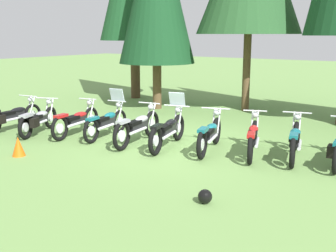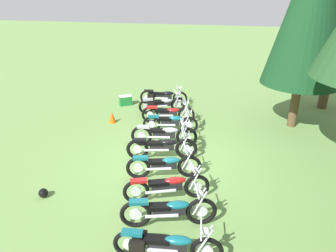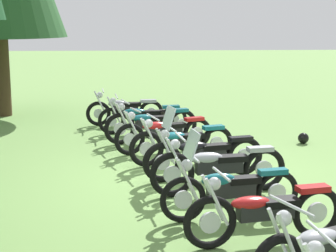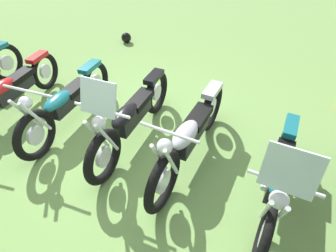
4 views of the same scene
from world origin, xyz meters
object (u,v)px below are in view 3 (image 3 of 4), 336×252
at_px(motorcycle_2, 264,211).
at_px(motorcycle_7, 163,132).
at_px(motorcycle_1, 334,244).
at_px(motorcycle_6, 182,142).
at_px(motorcycle_8, 151,123).
at_px(motorcycle_9, 145,117).
at_px(motorcycle_10, 124,109).
at_px(dropped_helmet, 303,138).
at_px(motorcycle_4, 218,167).
at_px(motorcycle_3, 229,188).
at_px(motorcycle_5, 203,154).

relative_size(motorcycle_2, motorcycle_7, 0.99).
distance_m(motorcycle_1, motorcycle_6, 5.30).
xyz_separation_m(motorcycle_8, motorcycle_9, (1.04, 0.13, -0.02)).
distance_m(motorcycle_9, motorcycle_10, 1.25).
bearing_deg(motorcycle_2, motorcycle_1, 106.63).
relative_size(motorcycle_1, dropped_helmet, 7.93).
bearing_deg(motorcycle_10, dropped_helmet, 144.00).
xyz_separation_m(motorcycle_4, dropped_helmet, (3.60, -2.59, -0.34)).
bearing_deg(motorcycle_7, motorcycle_10, -93.94).
bearing_deg(motorcycle_2, dropped_helmet, -122.77).
distance_m(motorcycle_4, motorcycle_7, 3.11).
relative_size(motorcycle_3, motorcycle_6, 0.97).
bearing_deg(motorcycle_8, motorcycle_9, -98.98).
bearing_deg(motorcycle_8, motorcycle_1, 88.71).
bearing_deg(motorcycle_10, motorcycle_4, 100.02).
relative_size(motorcycle_3, motorcycle_8, 0.95).
bearing_deg(motorcycle_3, motorcycle_4, -100.40).
relative_size(motorcycle_1, motorcycle_7, 0.92).
relative_size(motorcycle_7, dropped_helmet, 8.64).
xyz_separation_m(motorcycle_3, motorcycle_10, (7.30, 1.67, -0.02)).
xyz_separation_m(motorcycle_4, motorcycle_8, (3.98, 1.01, -0.01)).
relative_size(motorcycle_1, motorcycle_9, 0.89).
xyz_separation_m(motorcycle_5, motorcycle_8, (3.07, 0.86, -0.01)).
xyz_separation_m(motorcycle_1, motorcycle_2, (1.06, 0.55, 0.01)).
bearing_deg(motorcycle_1, motorcycle_4, -97.46).
distance_m(motorcycle_10, dropped_helmet, 4.98).
height_order(motorcycle_4, motorcycle_6, motorcycle_4).
distance_m(motorcycle_2, motorcycle_7, 5.21).
xyz_separation_m(motorcycle_1, motorcycle_5, (4.05, 0.99, 0.04)).
height_order(motorcycle_8, motorcycle_10, motorcycle_8).
distance_m(motorcycle_6, motorcycle_9, 3.10).
bearing_deg(motorcycle_7, motorcycle_1, 84.17).
distance_m(motorcycle_5, motorcycle_8, 3.19).
bearing_deg(dropped_helmet, motorcycle_5, 134.61).
bearing_deg(motorcycle_8, motorcycle_2, 86.25).
bearing_deg(motorcycle_6, motorcycle_10, -89.01).
bearing_deg(motorcycle_10, motorcycle_7, 101.16).
relative_size(motorcycle_3, motorcycle_10, 1.00).
distance_m(motorcycle_3, motorcycle_8, 5.23).
height_order(motorcycle_10, dropped_helmet, motorcycle_10).
relative_size(motorcycle_2, motorcycle_3, 1.03).
height_order(motorcycle_9, dropped_helmet, motorcycle_9).
bearing_deg(motorcycle_4, motorcycle_5, -89.36).
bearing_deg(motorcycle_3, dropped_helmet, -128.28).
bearing_deg(motorcycle_3, motorcycle_7, -89.50).
relative_size(motorcycle_1, motorcycle_3, 0.96).
relative_size(motorcycle_2, dropped_helmet, 8.59).
height_order(motorcycle_6, motorcycle_8, motorcycle_8).
height_order(motorcycle_2, motorcycle_4, motorcycle_4).
distance_m(motorcycle_1, motorcycle_7, 6.37).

